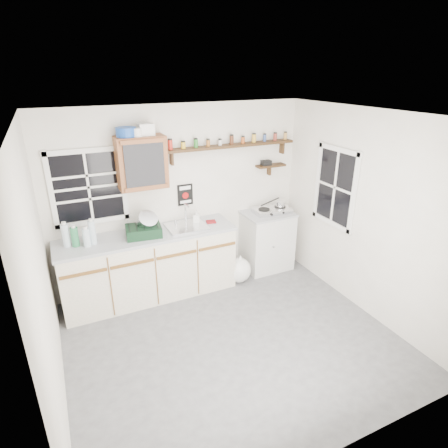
# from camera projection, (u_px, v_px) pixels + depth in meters

# --- Properties ---
(room) EXTENTS (3.64, 3.24, 2.54)m
(room) POSITION_uv_depth(u_px,v_px,m) (233.00, 241.00, 3.86)
(room) COLOR #4D4D4F
(room) RESTS_ON ground
(main_cabinet) EXTENTS (2.31, 0.63, 0.92)m
(main_cabinet) POSITION_uv_depth(u_px,v_px,m) (150.00, 265.00, 5.02)
(main_cabinet) COLOR #BBB59B
(main_cabinet) RESTS_ON floor
(right_cabinet) EXTENTS (0.73, 0.57, 0.91)m
(right_cabinet) POSITION_uv_depth(u_px,v_px,m) (267.00, 240.00, 5.76)
(right_cabinet) COLOR silver
(right_cabinet) RESTS_ON floor
(sink) EXTENTS (0.52, 0.44, 0.29)m
(sink) POSITION_uv_depth(u_px,v_px,m) (186.00, 226.00, 5.05)
(sink) COLOR silver
(sink) RESTS_ON main_cabinet
(upper_cabinet) EXTENTS (0.60, 0.32, 0.65)m
(upper_cabinet) POSITION_uv_depth(u_px,v_px,m) (142.00, 162.00, 4.63)
(upper_cabinet) COLOR brown
(upper_cabinet) RESTS_ON wall_back
(upper_cabinet_clutter) EXTENTS (0.45, 0.24, 0.14)m
(upper_cabinet_clutter) POSITION_uv_depth(u_px,v_px,m) (134.00, 131.00, 4.46)
(upper_cabinet_clutter) COLOR #18439D
(upper_cabinet_clutter) RESTS_ON upper_cabinet
(spice_shelf) EXTENTS (1.91, 0.18, 0.35)m
(spice_shelf) POSITION_uv_depth(u_px,v_px,m) (231.00, 145.00, 5.14)
(spice_shelf) COLOR black
(spice_shelf) RESTS_ON wall_back
(secondary_shelf) EXTENTS (0.45, 0.16, 0.24)m
(secondary_shelf) POSITION_uv_depth(u_px,v_px,m) (269.00, 165.00, 5.54)
(secondary_shelf) COLOR black
(secondary_shelf) RESTS_ON wall_back
(warning_sign) EXTENTS (0.22, 0.02, 0.30)m
(warning_sign) POSITION_uv_depth(u_px,v_px,m) (185.00, 195.00, 5.19)
(warning_sign) COLOR black
(warning_sign) RESTS_ON wall_back
(window_back) EXTENTS (0.93, 0.03, 0.98)m
(window_back) POSITION_uv_depth(u_px,v_px,m) (88.00, 187.00, 4.60)
(window_back) COLOR black
(window_back) RESTS_ON wall_back
(window_right) EXTENTS (0.03, 0.78, 1.08)m
(window_right) POSITION_uv_depth(u_px,v_px,m) (335.00, 187.00, 4.94)
(window_right) COLOR black
(window_right) RESTS_ON wall_back
(water_bottles) EXTENTS (0.38, 0.18, 0.33)m
(water_bottles) POSITION_uv_depth(u_px,v_px,m) (79.00, 235.00, 4.47)
(water_bottles) COLOR silver
(water_bottles) RESTS_ON main_cabinet
(dish_rack) EXTENTS (0.48, 0.38, 0.33)m
(dish_rack) POSITION_uv_depth(u_px,v_px,m) (145.00, 228.00, 4.76)
(dish_rack) COLOR black
(dish_rack) RESTS_ON main_cabinet
(soap_bottle) EXTENTS (0.11, 0.11, 0.19)m
(soap_bottle) POSITION_uv_depth(u_px,v_px,m) (196.00, 217.00, 5.15)
(soap_bottle) COLOR silver
(soap_bottle) RESTS_ON main_cabinet
(rag) EXTENTS (0.15, 0.14, 0.02)m
(rag) POSITION_uv_depth(u_px,v_px,m) (211.00, 222.00, 5.20)
(rag) COLOR maroon
(rag) RESTS_ON main_cabinet
(hotplate) EXTENTS (0.58, 0.34, 0.08)m
(hotplate) POSITION_uv_depth(u_px,v_px,m) (272.00, 210.00, 5.58)
(hotplate) COLOR silver
(hotplate) RESTS_ON right_cabinet
(saucepan) EXTENTS (0.34, 0.20, 0.15)m
(saucepan) POSITION_uv_depth(u_px,v_px,m) (280.00, 204.00, 5.60)
(saucepan) COLOR silver
(saucepan) RESTS_ON hotplate
(trash_bag) EXTENTS (0.39, 0.35, 0.44)m
(trash_bag) POSITION_uv_depth(u_px,v_px,m) (239.00, 270.00, 5.45)
(trash_bag) COLOR white
(trash_bag) RESTS_ON floor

